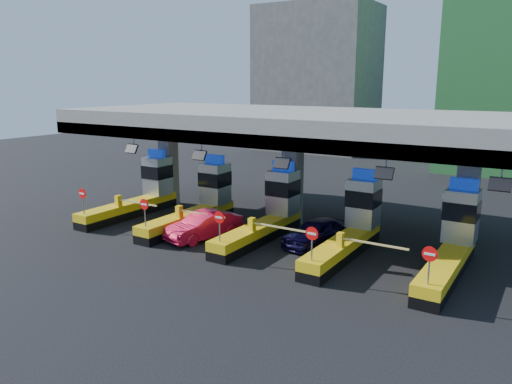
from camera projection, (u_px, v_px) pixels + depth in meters
The scene contains 10 objects.
ground at pixel (267, 237), 28.62m from camera, with size 120.00×120.00×0.00m, color black.
toll_canopy at pixel (292, 126), 29.67m from camera, with size 28.00×12.09×7.00m.
toll_lane_far_left at pixel (143, 192), 33.72m from camera, with size 4.43×8.00×4.16m.
toll_lane_left at pixel (201, 201), 31.13m from camera, with size 4.43×8.00×4.16m.
toll_lane_center at pixel (270, 212), 28.55m from camera, with size 4.43×8.00×4.16m.
toll_lane_right at pixel (353, 225), 25.97m from camera, with size 4.43×8.00×4.16m.
toll_lane_far_right at pixel (454, 241), 23.38m from camera, with size 4.43×8.00×4.16m.
bg_building_concrete at pixel (317, 79), 63.72m from camera, with size 14.00×10.00×18.00m, color #4C4C49.
van at pixel (317, 232), 26.96m from camera, with size 1.76×4.37×1.49m, color black.
red_car at pixel (204, 226), 28.19m from camera, with size 1.60×4.60×1.52m, color red.
Camera 1 is at (13.94, -23.58, 8.73)m, focal length 35.00 mm.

